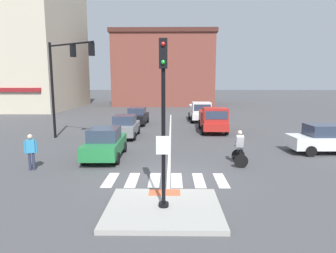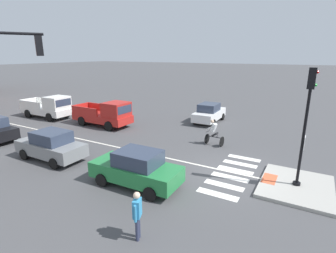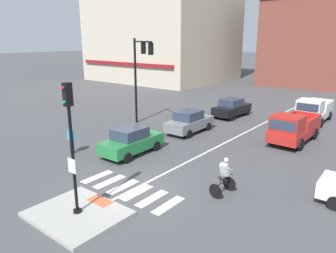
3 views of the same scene
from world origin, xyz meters
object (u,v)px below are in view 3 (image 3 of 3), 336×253
(pickup_truck_white_eastbound_distant, at_px, (313,111))
(pedestrian_at_curb_left, at_px, (71,138))
(car_green_westbound_near, at_px, (131,141))
(car_grey_westbound_far, at_px, (189,122))
(pickup_truck_red_eastbound_far, at_px, (293,129))
(cyclist, at_px, (224,176))
(traffic_light_mast, at_px, (140,67))
(signal_pole, at_px, (71,138))
(car_black_westbound_distant, at_px, (232,108))

(pickup_truck_white_eastbound_distant, relative_size, pedestrian_at_curb_left, 3.07)
(car_green_westbound_near, distance_m, car_grey_westbound_far, 5.92)
(pickup_truck_red_eastbound_far, xyz_separation_m, cyclist, (-0.02, -9.18, -0.11))
(traffic_light_mast, bearing_deg, pickup_truck_red_eastbound_far, 16.03)
(car_green_westbound_near, bearing_deg, pickup_truck_red_eastbound_far, 49.54)
(cyclist, bearing_deg, signal_pole, -124.53)
(pickup_truck_white_eastbound_distant, distance_m, cyclist, 15.69)
(signal_pole, bearing_deg, pedestrian_at_curb_left, 146.08)
(car_green_westbound_near, distance_m, car_black_westbound_distant, 12.32)
(traffic_light_mast, height_order, pickup_truck_white_eastbound_distant, traffic_light_mast)
(pickup_truck_white_eastbound_distant, bearing_deg, car_green_westbound_near, -113.84)
(traffic_light_mast, bearing_deg, signal_pole, -57.61)
(cyclist, bearing_deg, car_black_westbound_distant, 116.21)
(signal_pole, bearing_deg, car_grey_westbound_far, 104.57)
(pickup_truck_red_eastbound_far, distance_m, pedestrian_at_curb_left, 14.12)
(pedestrian_at_curb_left, bearing_deg, car_green_westbound_near, 36.81)
(car_green_westbound_near, relative_size, pickup_truck_red_eastbound_far, 0.80)
(car_green_westbound_near, distance_m, pickup_truck_white_eastbound_distant, 15.92)
(signal_pole, relative_size, pedestrian_at_curb_left, 3.03)
(traffic_light_mast, height_order, pedestrian_at_curb_left, traffic_light_mast)
(traffic_light_mast, xyz_separation_m, car_green_westbound_near, (3.87, -4.96, -3.83))
(car_black_westbound_distant, relative_size, pickup_truck_red_eastbound_far, 0.81)
(car_grey_westbound_far, relative_size, pickup_truck_white_eastbound_distant, 0.80)
(car_grey_westbound_far, relative_size, pickup_truck_red_eastbound_far, 0.80)
(signal_pole, relative_size, car_green_westbound_near, 1.22)
(signal_pole, distance_m, pickup_truck_white_eastbound_distant, 21.22)
(signal_pole, height_order, traffic_light_mast, traffic_light_mast)
(car_grey_westbound_far, bearing_deg, car_green_westbound_near, -90.95)
(car_black_westbound_distant, relative_size, cyclist, 2.49)
(car_grey_westbound_far, bearing_deg, signal_pole, -75.43)
(car_black_westbound_distant, distance_m, cyclist, 14.99)
(car_black_westbound_distant, height_order, cyclist, cyclist)
(signal_pole, xyz_separation_m, car_green_westbound_near, (-3.28, 6.31, -2.38))
(car_grey_westbound_far, bearing_deg, car_black_westbound_distant, 88.92)
(car_grey_westbound_far, xyz_separation_m, car_black_westbound_distant, (0.12, 6.39, 0.00))
(car_green_westbound_near, bearing_deg, car_grey_westbound_far, 89.05)
(cyclist, distance_m, pedestrian_at_curb_left, 9.78)
(pickup_truck_red_eastbound_far, bearing_deg, pickup_truck_white_eastbound_distant, 93.80)
(signal_pole, distance_m, car_black_westbound_distant, 19.03)
(traffic_light_mast, distance_m, cyclist, 12.89)
(car_grey_westbound_far, distance_m, pickup_truck_red_eastbound_far, 7.09)
(car_grey_westbound_far, bearing_deg, cyclist, -46.30)
(cyclist, bearing_deg, pickup_truck_white_eastbound_distant, 91.49)
(car_grey_westbound_far, bearing_deg, pickup_truck_red_eastbound_far, 17.44)
(car_green_westbound_near, height_order, car_grey_westbound_far, same)
(signal_pole, distance_m, pickup_truck_red_eastbound_far, 14.96)
(pickup_truck_white_eastbound_distant, bearing_deg, cyclist, -88.51)
(car_black_westbound_distant, height_order, pickup_truck_red_eastbound_far, pickup_truck_red_eastbound_far)
(car_grey_westbound_far, height_order, pickup_truck_white_eastbound_distant, pickup_truck_white_eastbound_distant)
(car_black_westbound_distant, bearing_deg, car_grey_westbound_far, -91.08)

